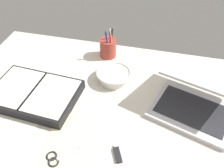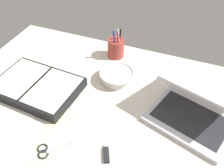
{
  "view_description": "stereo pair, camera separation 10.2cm",
  "coord_description": "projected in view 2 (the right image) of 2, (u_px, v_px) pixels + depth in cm",
  "views": [
    {
      "loc": [
        15.93,
        -61.4,
        78.24
      ],
      "look_at": [
        -1.75,
        11.59,
        9.0
      ],
      "focal_mm": 40.0,
      "sensor_mm": 36.0,
      "label": 1
    },
    {
      "loc": [
        25.65,
        -58.33,
        78.24
      ],
      "look_at": [
        -1.75,
        11.59,
        9.0
      ],
      "focal_mm": 40.0,
      "sensor_mm": 36.0,
      "label": 2
    }
  ],
  "objects": [
    {
      "name": "pen_cup",
      "position": [
        116.0,
        48.0,
        1.25
      ],
      "size": [
        8.22,
        8.22,
        16.78
      ],
      "color": "#9E382D",
      "rests_on": "desk_top"
    },
    {
      "name": "bowl",
      "position": [
        117.0,
        76.0,
        1.13
      ],
      "size": [
        16.29,
        16.29,
        4.8
      ],
      "color": "silver",
      "rests_on": "desk_top"
    },
    {
      "name": "desk_top",
      "position": [
        105.0,
        118.0,
        0.99
      ],
      "size": [
        140.0,
        100.0,
        2.0
      ],
      "primitive_type": "cube",
      "color": "beige",
      "rests_on": "ground"
    },
    {
      "name": "paper_sheet_front",
      "position": [
        67.0,
        137.0,
        0.91
      ],
      "size": [
        22.41,
        28.15,
        0.16
      ],
      "primitive_type": "cube",
      "rotation": [
        0.0,
        0.0,
        0.12
      ],
      "color": "#F4EFB2",
      "rests_on": "desk_top"
    },
    {
      "name": "paper_sheet_beside_planner",
      "position": [
        2.0,
        120.0,
        0.97
      ],
      "size": [
        24.09,
        25.54,
        0.16
      ],
      "primitive_type": "cube",
      "rotation": [
        0.0,
        0.0,
        -0.28
      ],
      "color": "silver",
      "rests_on": "desk_top"
    },
    {
      "name": "scissors",
      "position": [
        47.0,
        150.0,
        0.87
      ],
      "size": [
        11.82,
        10.62,
        0.8
      ],
      "rotation": [
        0.0,
        0.0,
        0.67
      ],
      "color": "#B7B7BC",
      "rests_on": "desk_top"
    },
    {
      "name": "laptop",
      "position": [
        197.0,
        108.0,
        0.95
      ],
      "size": [
        38.96,
        39.81,
        16.79
      ],
      "rotation": [
        0.0,
        0.0,
        -0.31
      ],
      "color": "#B7B7BC",
      "rests_on": "desk_top"
    },
    {
      "name": "planner",
      "position": [
        37.0,
        87.0,
        1.08
      ],
      "size": [
        37.41,
        27.29,
        4.57
      ],
      "rotation": [
        0.0,
        0.0,
        -0.07
      ],
      "color": "black",
      "rests_on": "desk_top"
    },
    {
      "name": "usb_drive",
      "position": [
        106.0,
        154.0,
        0.86
      ],
      "size": [
        4.54,
        7.19,
        1.0
      ],
      "rotation": [
        0.0,
        0.0,
        0.44
      ],
      "color": "black",
      "rests_on": "desk_top"
    }
  ]
}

